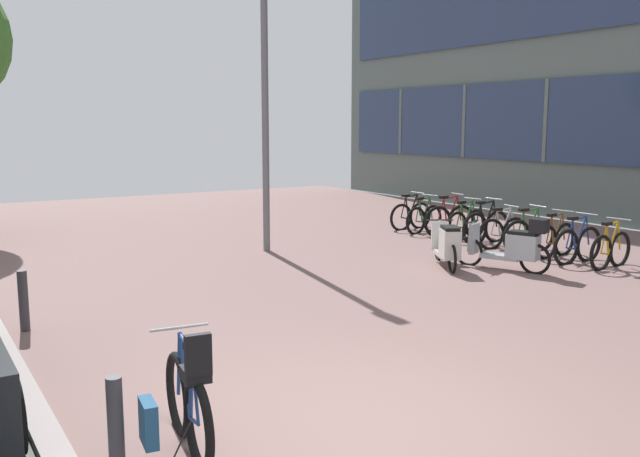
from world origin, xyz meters
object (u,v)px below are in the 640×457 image
bicycle_foreground (185,404)px  bollard_near (116,426)px  scooter_near (447,245)px  bicycle_rack_08 (424,219)px  bicycle_rack_05 (486,227)px  bicycle_rack_01 (578,245)px  bicycle_rack_00 (610,250)px  bicycle_rack_06 (466,224)px  lamp_post (265,97)px  bollard_far (24,301)px  bicycle_rack_02 (555,240)px  bicycle_rack_07 (449,220)px  bicycle_rack_03 (529,235)px  bicycle_rack_09 (411,216)px  scooter_mid (512,246)px  bicycle_rack_04 (503,233)px

bicycle_foreground → bollard_near: bearing=-172.8°
bollard_near → scooter_near: bearing=30.7°
bicycle_rack_08 → bicycle_rack_05: bearing=-84.1°
bicycle_rack_01 → bicycle_rack_00: bearing=-78.7°
bicycle_rack_01 → bollard_near: (-9.55, -3.28, 0.04)m
bicycle_rack_06 → lamp_post: bearing=165.9°
bicycle_rack_06 → bollard_far: bearing=-167.5°
bicycle_rack_02 → bicycle_rack_07: 3.07m
bicycle_rack_03 → lamp_post: size_ratio=0.24×
bollard_near → bicycle_rack_07: bearing=35.6°
bicycle_rack_08 → bicycle_rack_06: bearing=-81.3°
bicycle_rack_08 → bollard_far: (-9.46, -3.37, 0.06)m
bicycle_rack_09 → bollard_near: 12.58m
bicycle_foreground → bicycle_rack_07: bicycle_foreground is taller
bicycle_rack_03 → bollard_far: bicycle_rack_03 is taller
bicycle_rack_01 → bicycle_rack_08: bicycle_rack_01 is taller
bicycle_rack_09 → lamp_post: size_ratio=0.23×
bicycle_rack_01 → bicycle_rack_02: size_ratio=1.04×
bicycle_rack_06 → bollard_far: bicycle_rack_06 is taller
bicycle_rack_05 → scooter_near: 2.91m
bicycle_foreground → bicycle_rack_00: bearing=15.9°
bicycle_rack_07 → scooter_near: 3.73m
scooter_near → scooter_mid: (0.81, -0.81, 0.03)m
bicycle_rack_05 → bicycle_rack_09: bearing=92.3°
bollard_far → lamp_post: bearing=32.4°
bicycle_foreground → bicycle_rack_09: (8.99, 8.11, -0.06)m
bicycle_foreground → bollard_near: bicycle_foreground is taller
scooter_near → lamp_post: 4.67m
bicycle_rack_04 → scooter_near: 2.52m
bicycle_rack_01 → scooter_mid: 1.59m
bicycle_rack_06 → bollard_near: size_ratio=1.79×
bicycle_foreground → bicycle_rack_06: 11.04m
scooter_mid → bollard_far: bearing=174.6°
bicycle_foreground → bicycle_rack_06: bearing=34.6°
bicycle_rack_06 → bicycle_rack_01: bearing=-91.9°
bicycle_foreground → bicycle_rack_00: size_ratio=1.06×
bicycle_rack_04 → bicycle_rack_08: (-0.06, 2.45, 0.00)m
lamp_post → bicycle_rack_04: bearing=-28.3°
bicycle_foreground → bicycle_rack_00: 9.47m
bicycle_rack_04 → bicycle_rack_00: bearing=-86.5°
bicycle_rack_03 → bicycle_rack_08: size_ratio=1.04×
bicycle_rack_02 → bicycle_rack_05: size_ratio=0.92×
bicycle_rack_02 → bollard_near: 10.43m
bicycle_rack_07 → scooter_mid: (-1.75, -3.52, 0.10)m
bicycle_rack_05 → bicycle_rack_07: bearing=87.1°
bicycle_rack_05 → lamp_post: 5.56m
bicycle_rack_07 → lamp_post: (-4.56, 0.51, 2.77)m
bicycle_foreground → lamp_post: lamp_post is taller
bicycle_foreground → bicycle_rack_07: (9.15, 6.89, -0.04)m
bollard_near → bicycle_rack_03: bearing=25.1°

